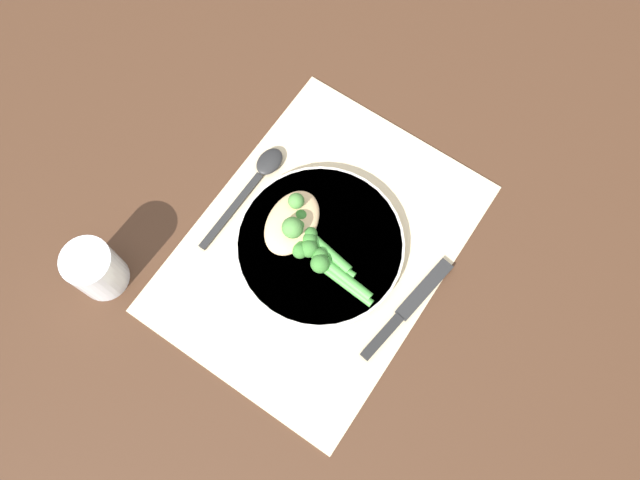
% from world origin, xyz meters
% --- Properties ---
extents(ground_plane, '(3.00, 3.00, 0.00)m').
position_xyz_m(ground_plane, '(0.00, 0.00, 0.00)').
color(ground_plane, '#422819').
extents(placemat, '(0.46, 0.34, 0.00)m').
position_xyz_m(placemat, '(0.00, 0.00, 0.00)').
color(placemat, beige).
rests_on(placemat, ground_plane).
extents(plate, '(0.24, 0.24, 0.01)m').
position_xyz_m(plate, '(0.00, 0.00, 0.01)').
color(plate, silver).
rests_on(plate, placemat).
extents(chicken_fillet, '(0.11, 0.08, 0.02)m').
position_xyz_m(chicken_fillet, '(-0.00, -0.05, 0.03)').
color(chicken_fillet, tan).
rests_on(chicken_fillet, plate).
extents(pesto_dollop_primary, '(0.02, 0.02, 0.02)m').
position_xyz_m(pesto_dollop_primary, '(-0.02, -0.06, 0.05)').
color(pesto_dollop_primary, '#477F38').
rests_on(pesto_dollop_primary, chicken_fillet).
extents(pesto_dollop_secondary, '(0.03, 0.03, 0.03)m').
position_xyz_m(pesto_dollop_secondary, '(0.01, -0.04, 0.05)').
color(pesto_dollop_secondary, '#477F38').
rests_on(pesto_dollop_secondary, chicken_fillet).
extents(broccoli_stalk_front, '(0.05, 0.11, 0.03)m').
position_xyz_m(broccoli_stalk_front, '(-0.00, -0.02, 0.03)').
color(broccoli_stalk_front, green).
rests_on(broccoli_stalk_front, plate).
extents(broccoli_stalk_left, '(0.04, 0.10, 0.02)m').
position_xyz_m(broccoli_stalk_left, '(0.01, -0.00, 0.03)').
color(broccoli_stalk_left, green).
rests_on(broccoli_stalk_left, plate).
extents(broccoli_stalk_rear, '(0.04, 0.13, 0.03)m').
position_xyz_m(broccoli_stalk_rear, '(0.02, 0.01, 0.03)').
color(broccoli_stalk_rear, green).
rests_on(broccoli_stalk_rear, plate).
extents(broccoli_stalk_right, '(0.04, 0.11, 0.03)m').
position_xyz_m(broccoli_stalk_right, '(0.03, 0.03, 0.03)').
color(broccoli_stalk_right, green).
rests_on(broccoli_stalk_right, plate).
extents(knife, '(0.18, 0.04, 0.01)m').
position_xyz_m(knife, '(0.01, 0.15, 0.01)').
color(knife, black).
rests_on(knife, placemat).
extents(spoon, '(0.19, 0.03, 0.01)m').
position_xyz_m(spoon, '(-0.04, -0.14, 0.01)').
color(spoon, black).
rests_on(spoon, placemat).
extents(water_glass, '(0.07, 0.07, 0.09)m').
position_xyz_m(water_glass, '(0.21, -0.23, 0.04)').
color(water_glass, silver).
rests_on(water_glass, ground_plane).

